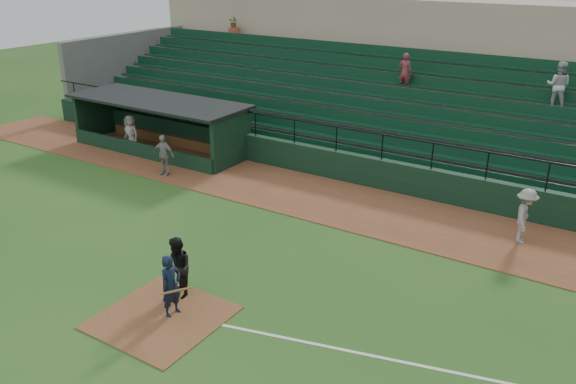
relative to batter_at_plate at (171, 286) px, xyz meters
The scene contains 12 objects.
ground 1.12m from the batter_at_plate, 101.76° to the left, with size 90.00×90.00×0.00m, color #2B561C.
warning_track 8.76m from the batter_at_plate, 90.99° to the left, with size 40.00×4.00×0.03m, color brown.
home_plate_dirt 0.89m from the batter_at_plate, 118.33° to the right, with size 3.00×3.00×0.03m, color brown.
foul_line 8.12m from the batter_at_plate, 13.75° to the left, with size 18.00×0.09×0.01m, color white.
stadium_structure 17.24m from the batter_at_plate, 90.50° to the left, with size 38.00×13.08×6.40m.
dugout 14.28m from the batter_at_plate, 133.92° to the left, with size 8.90×3.20×2.42m.
batter_at_plate is the anchor object (origin of this frame).
umpire 0.88m from the batter_at_plate, 121.86° to the left, with size 0.84×0.65×1.72m, color black.
runner 11.19m from the batter_at_plate, 53.65° to the left, with size 1.17×0.67×1.81m, color gray.
dugout_player_a 10.47m from the batter_at_plate, 134.70° to the left, with size 1.00×0.42×1.71m, color #99958F.
dugout_player_b 13.96m from the batter_at_plate, 140.44° to the left, with size 0.86×0.56×1.75m, color #9C9692.
dugout_player_c 14.43m from the batter_at_plate, 140.72° to the left, with size 1.46×0.46×1.57m, color #A7A09C.
Camera 1 is at (9.45, -9.83, 8.61)m, focal length 36.33 mm.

